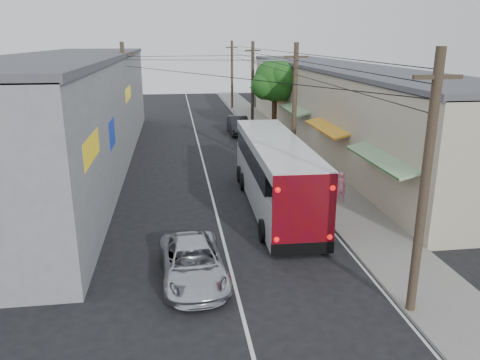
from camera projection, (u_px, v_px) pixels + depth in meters
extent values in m
plane|color=black|center=(236.00, 291.00, 15.80)|extent=(120.00, 120.00, 0.00)
cube|color=slate|center=(286.00, 150.00, 35.61)|extent=(3.00, 80.00, 0.12)
cube|color=#B1AC8D|center=(337.00, 107.00, 37.25)|extent=(6.00, 40.00, 6.00)
cube|color=#4C4C51|center=(339.00, 67.00, 36.35)|extent=(6.20, 40.00, 0.30)
cube|color=#186D1A|center=(384.00, 158.00, 21.67)|extent=(1.39, 6.00, 0.46)
cube|color=orange|center=(329.00, 127.00, 29.26)|extent=(1.39, 6.00, 0.46)
cube|color=#186D1A|center=(296.00, 109.00, 36.84)|extent=(1.39, 6.00, 0.46)
cube|color=orange|center=(275.00, 97.00, 44.42)|extent=(1.39, 6.00, 0.46)
cube|color=#186D1A|center=(260.00, 88.00, 52.00)|extent=(1.39, 6.00, 0.46)
cube|color=gray|center=(72.00, 113.00, 30.71)|extent=(7.00, 36.00, 7.00)
cube|color=#4C4C51|center=(66.00, 57.00, 29.67)|extent=(7.20, 36.00, 0.30)
cube|color=yellow|center=(90.00, 148.00, 17.70)|extent=(0.12, 3.50, 1.00)
cube|color=#1433A5|center=(111.00, 134.00, 23.56)|extent=(0.12, 2.20, 1.40)
cube|color=yellow|center=(127.00, 94.00, 32.78)|extent=(0.12, 4.00, 0.90)
cylinder|color=#473828|center=(424.00, 190.00, 13.44)|extent=(0.28, 0.28, 8.00)
cube|color=#473828|center=(438.00, 77.00, 12.51)|extent=(1.40, 0.12, 0.12)
cylinder|color=#473828|center=(294.00, 113.00, 27.66)|extent=(0.28, 0.28, 8.00)
cube|color=#473828|center=(296.00, 57.00, 26.73)|extent=(1.40, 0.12, 0.12)
cylinder|color=#473828|center=(253.00, 87.00, 41.87)|extent=(0.28, 0.28, 8.00)
cube|color=#473828|center=(253.00, 50.00, 40.95)|extent=(1.40, 0.12, 0.12)
cylinder|color=#473828|center=(232.00, 75.00, 56.09)|extent=(0.28, 0.28, 8.00)
cube|color=#473828|center=(232.00, 47.00, 55.16)|extent=(1.40, 0.12, 0.12)
cylinder|color=#473828|center=(126.00, 101.00, 32.91)|extent=(0.28, 0.28, 8.00)
cube|color=#473828|center=(122.00, 54.00, 31.98)|extent=(1.40, 0.12, 0.12)
cylinder|color=#59595E|center=(277.00, 60.00, 26.64)|extent=(2.20, 0.10, 0.10)
cube|color=#59595E|center=(258.00, 62.00, 26.52)|extent=(0.50, 0.18, 0.12)
cylinder|color=#3F2B19|center=(274.00, 113.00, 40.77)|extent=(0.44, 0.44, 4.00)
sphere|color=#1C5216|center=(275.00, 80.00, 39.96)|extent=(3.60, 3.60, 3.60)
sphere|color=#1C5216|center=(285.00, 86.00, 40.84)|extent=(2.60, 2.60, 2.60)
sphere|color=#1C5216|center=(265.00, 85.00, 39.58)|extent=(2.40, 2.40, 2.40)
sphere|color=#1C5216|center=(282.00, 76.00, 38.95)|extent=(2.20, 2.20, 2.20)
sphere|color=#1C5216|center=(269.00, 77.00, 40.72)|extent=(2.00, 2.00, 2.00)
cube|color=silver|center=(275.00, 185.00, 23.45)|extent=(2.77, 11.92, 1.88)
cube|color=black|center=(273.00, 156.00, 23.51)|extent=(2.74, 9.94, 0.99)
cube|color=silver|center=(275.00, 145.00, 22.84)|extent=(2.77, 11.92, 0.49)
cube|color=#670B09|center=(304.00, 211.00, 17.54)|extent=(2.45, 0.14, 2.87)
cube|color=black|center=(303.00, 248.00, 17.99)|extent=(2.47, 0.16, 0.49)
sphere|color=red|center=(276.00, 239.00, 17.72)|extent=(0.22, 0.22, 0.22)
sphere|color=red|center=(330.00, 237.00, 17.94)|extent=(0.22, 0.22, 0.22)
sphere|color=red|center=(278.00, 190.00, 17.15)|extent=(0.22, 0.22, 0.22)
sphere|color=red|center=(333.00, 188.00, 17.37)|extent=(0.22, 0.22, 0.22)
cylinder|color=black|center=(263.00, 231.00, 19.55)|extent=(0.32, 1.00, 0.99)
cylinder|color=black|center=(321.00, 228.00, 19.82)|extent=(0.32, 1.00, 0.99)
cylinder|color=black|center=(243.00, 181.00, 26.32)|extent=(0.32, 1.00, 0.99)
cylinder|color=black|center=(286.00, 180.00, 26.59)|extent=(0.32, 1.00, 0.99)
cylinder|color=black|center=(240.00, 174.00, 27.73)|extent=(0.32, 1.00, 0.99)
cylinder|color=black|center=(281.00, 173.00, 28.00)|extent=(0.32, 1.00, 0.99)
imported|color=silver|center=(193.00, 263.00, 16.37)|extent=(2.49, 4.87, 1.32)
imported|color=#9E9EA5|center=(268.00, 149.00, 32.87)|extent=(2.70, 5.27, 1.46)
imported|color=#27272C|center=(252.00, 133.00, 38.65)|extent=(2.16, 4.36, 1.43)
imported|color=black|center=(238.00, 125.00, 41.83)|extent=(1.64, 4.68, 1.54)
imported|color=pink|center=(341.00, 187.00, 24.00)|extent=(0.60, 0.41, 1.57)
imported|color=#839ABF|center=(304.00, 161.00, 29.29)|extent=(0.91, 0.87, 1.49)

